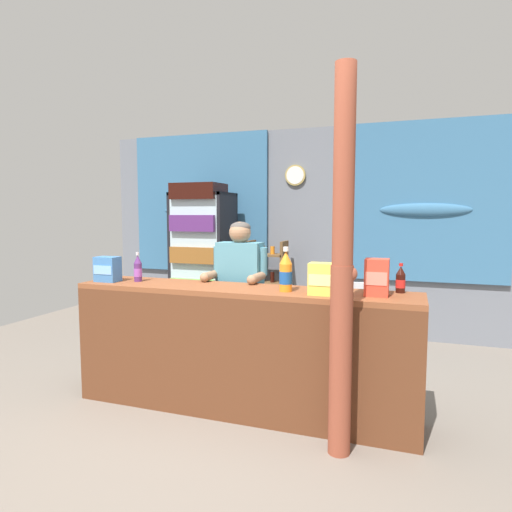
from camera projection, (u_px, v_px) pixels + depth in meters
The scene contains 14 objects.
ground_plane at pixel (256, 378), 4.19m from camera, with size 7.92×7.92×0.00m, color slate.
back_wall_curtained at pixel (302, 227), 5.82m from camera, with size 5.56×0.22×2.64m.
stall_counter at pixel (237, 341), 3.37m from camera, with size 2.69×0.49×0.98m.
timber_post at pixel (342, 273), 2.77m from camera, with size 0.17×0.14×2.46m.
drink_fridge at pixel (202, 253), 5.67m from camera, with size 0.72×0.64×1.92m.
bottle_shelf_rack at pixel (267, 286), 5.69m from camera, with size 0.48×0.28×1.20m.
plastic_lawn_chair at pixel (352, 315), 4.63m from camera, with size 0.51×0.51×0.86m.
shopkeeper at pixel (240, 284), 3.89m from camera, with size 0.50×0.42×1.48m.
soda_bottle_orange_soda at pixel (286, 273), 3.25m from camera, with size 0.10×0.10×0.33m.
soda_bottle_grape_soda at pixel (138, 269), 3.73m from camera, with size 0.07×0.07×0.25m.
soda_bottle_cola at pixel (401, 280), 3.20m from camera, with size 0.07×0.07×0.21m.
snack_box_crackers at pixel (377, 277), 3.08m from camera, with size 0.16×0.15×0.26m.
snack_box_instant_noodle at pixel (322, 279), 3.12m from camera, with size 0.18×0.14×0.22m.
snack_box_biscuit at pixel (108, 269), 3.73m from camera, with size 0.19×0.13×0.21m.
Camera 1 is at (1.34, -2.62, 1.55)m, focal length 31.14 mm.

